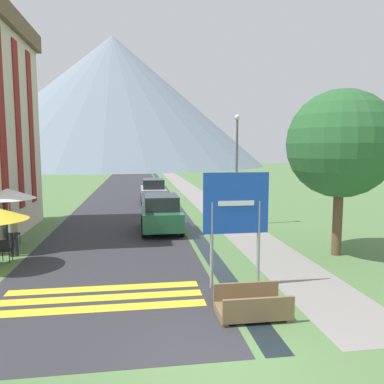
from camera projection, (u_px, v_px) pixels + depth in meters
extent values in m
plane|color=#517542|center=(160.00, 206.00, 26.77)|extent=(160.00, 160.00, 0.00)
cube|color=#2D2D33|center=(128.00, 191.00, 36.25)|extent=(6.40, 60.00, 0.01)
cube|color=gray|center=(190.00, 190.00, 37.11)|extent=(2.20, 60.00, 0.01)
cube|color=black|center=(166.00, 191.00, 36.77)|extent=(0.60, 60.00, 0.00)
cube|color=yellow|center=(100.00, 308.00, 9.49)|extent=(5.44, 0.44, 0.01)
cube|color=yellow|center=(103.00, 298.00, 10.18)|extent=(5.44, 0.44, 0.01)
cube|color=yellow|center=(105.00, 288.00, 10.87)|extent=(5.44, 0.44, 0.01)
cone|color=slate|center=(114.00, 101.00, 96.33)|extent=(76.75, 76.75, 32.74)
cube|color=maroon|center=(2.00, 122.00, 15.24)|extent=(0.06, 0.70, 7.70)
cube|color=maroon|center=(18.00, 125.00, 17.34)|extent=(0.06, 0.70, 7.70)
cube|color=maroon|center=(31.00, 128.00, 19.43)|extent=(0.06, 0.70, 7.70)
cylinder|color=gray|center=(212.00, 245.00, 10.78)|extent=(0.10, 0.10, 2.54)
cylinder|color=gray|center=(258.00, 244.00, 10.98)|extent=(0.10, 0.10, 2.54)
cube|color=#1947B7|center=(236.00, 203.00, 10.72)|extent=(1.92, 0.05, 1.77)
cube|color=white|center=(236.00, 203.00, 10.69)|extent=(1.06, 0.02, 0.14)
cube|color=brown|center=(252.00, 310.00, 9.09)|extent=(1.70, 1.10, 0.12)
cube|color=brown|center=(259.00, 307.00, 8.55)|extent=(1.70, 0.08, 0.45)
cube|color=brown|center=(246.00, 291.00, 9.56)|extent=(1.70, 0.08, 0.45)
cube|color=brown|center=(221.00, 316.00, 8.99)|extent=(0.16, 0.99, 0.08)
cube|color=brown|center=(282.00, 312.00, 9.21)|extent=(0.16, 0.99, 0.08)
cube|color=#28663D|center=(161.00, 217.00, 18.42)|extent=(1.86, 3.95, 0.84)
cube|color=#23282D|center=(161.00, 202.00, 18.14)|extent=(1.58, 2.17, 0.68)
cylinder|color=black|center=(143.00, 221.00, 19.55)|extent=(0.18, 0.60, 0.60)
cylinder|color=black|center=(177.00, 220.00, 19.80)|extent=(0.18, 0.60, 0.60)
cylinder|color=black|center=(143.00, 231.00, 17.13)|extent=(0.18, 0.60, 0.60)
cylinder|color=black|center=(182.00, 230.00, 17.39)|extent=(0.18, 0.60, 0.60)
cube|color=#B2B2B7|center=(153.00, 193.00, 28.34)|extent=(1.81, 4.22, 0.84)
cube|color=#23282D|center=(153.00, 184.00, 28.04)|extent=(1.54, 2.32, 0.68)
cylinder|color=black|center=(142.00, 197.00, 29.55)|extent=(0.18, 0.60, 0.60)
cylinder|color=black|center=(164.00, 196.00, 29.79)|extent=(0.18, 0.60, 0.60)
cylinder|color=black|center=(142.00, 201.00, 26.98)|extent=(0.18, 0.60, 0.60)
cylinder|color=black|center=(166.00, 201.00, 27.22)|extent=(0.18, 0.60, 0.60)
cube|color=black|center=(14.00, 234.00, 15.87)|extent=(0.40, 0.40, 0.04)
cube|color=black|center=(13.00, 230.00, 15.67)|extent=(0.40, 0.04, 0.40)
cylinder|color=black|center=(12.00, 238.00, 16.04)|extent=(0.03, 0.03, 0.45)
cylinder|color=black|center=(20.00, 238.00, 16.08)|extent=(0.03, 0.03, 0.45)
cylinder|color=black|center=(9.00, 240.00, 15.70)|extent=(0.03, 0.03, 0.45)
cylinder|color=black|center=(17.00, 240.00, 15.75)|extent=(0.03, 0.03, 0.45)
cube|color=black|center=(6.00, 250.00, 13.38)|extent=(0.40, 0.40, 0.04)
cube|color=black|center=(4.00, 246.00, 13.18)|extent=(0.40, 0.04, 0.40)
cylinder|color=black|center=(3.00, 255.00, 13.55)|extent=(0.03, 0.03, 0.45)
cylinder|color=black|center=(13.00, 254.00, 13.59)|extent=(0.03, 0.03, 0.45)
cylinder|color=black|center=(9.00, 257.00, 13.26)|extent=(0.03, 0.03, 0.45)
cylinder|color=#B7B2A8|center=(9.00, 221.00, 14.89)|extent=(0.06, 0.06, 2.39)
cone|color=silver|center=(8.00, 194.00, 14.76)|extent=(2.12, 2.12, 0.41)
cylinder|color=#282833|center=(11.00, 244.00, 14.09)|extent=(0.14, 0.14, 0.94)
cylinder|color=#282833|center=(16.00, 244.00, 14.11)|extent=(0.14, 0.14, 0.94)
cylinder|color=gray|center=(13.00, 224.00, 14.01)|extent=(0.32, 0.32, 0.57)
sphere|color=#9E755B|center=(12.00, 214.00, 13.97)|extent=(0.22, 0.22, 0.22)
cylinder|color=#282833|center=(9.00, 242.00, 15.43)|extent=(0.14, 0.14, 0.46)
cylinder|color=#282833|center=(13.00, 242.00, 15.45)|extent=(0.14, 0.14, 0.46)
cylinder|color=navy|center=(10.00, 230.00, 15.38)|extent=(0.32, 0.32, 0.53)
sphere|color=beige|center=(10.00, 221.00, 15.34)|extent=(0.22, 0.22, 0.22)
cylinder|color=#515156|center=(237.00, 173.00, 19.73)|extent=(0.12, 0.12, 5.57)
sphere|color=silver|center=(237.00, 117.00, 19.40)|extent=(0.28, 0.28, 0.28)
cylinder|color=brown|center=(337.00, 222.00, 14.24)|extent=(0.36, 0.36, 2.53)
sphere|color=#285B2D|center=(341.00, 144.00, 13.90)|extent=(4.02, 4.02, 4.02)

